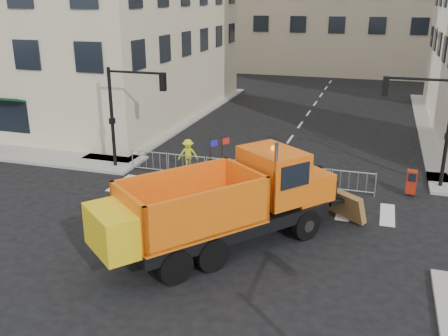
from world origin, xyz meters
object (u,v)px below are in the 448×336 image
(worker, at_px, (188,154))
(newspaper_box, at_px, (411,182))
(plow_truck, at_px, (222,202))
(cop_a, at_px, (311,186))
(cop_c, at_px, (319,186))
(cop_b, at_px, (315,200))

(worker, xyz_separation_m, newspaper_box, (11.06, -0.04, -0.26))
(plow_truck, bearing_deg, cop_a, 11.52)
(plow_truck, height_order, worker, plow_truck)
(plow_truck, distance_m, worker, 8.68)
(cop_a, xyz_separation_m, cop_c, (0.35, 0.11, 0.01))
(cop_a, height_order, cop_c, cop_c)
(cop_c, bearing_deg, cop_a, -44.71)
(plow_truck, height_order, cop_a, plow_truck)
(plow_truck, relative_size, cop_b, 6.20)
(plow_truck, bearing_deg, cop_b, 0.77)
(cop_a, relative_size, worker, 1.16)
(cop_b, distance_m, worker, 8.12)
(cop_b, bearing_deg, cop_a, -44.60)
(cop_c, xyz_separation_m, newspaper_box, (3.92, 2.51, -0.26))
(newspaper_box, bearing_deg, plow_truck, -128.84)
(cop_a, xyz_separation_m, cop_b, (0.34, -1.21, -0.14))
(worker, bearing_deg, cop_b, -48.92)
(cop_b, distance_m, newspaper_box, 5.49)
(newspaper_box, bearing_deg, cop_a, -145.01)
(plow_truck, xyz_separation_m, newspaper_box, (6.79, 7.47, -1.12))
(cop_c, xyz_separation_m, worker, (-7.14, 2.56, 0.00))
(cop_b, bearing_deg, cop_c, -60.71)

